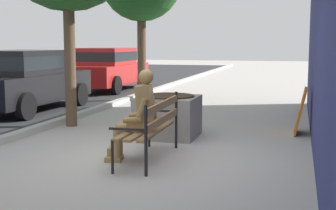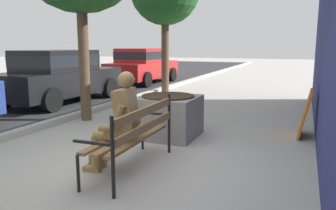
{
  "view_description": "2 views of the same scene",
  "coord_description": "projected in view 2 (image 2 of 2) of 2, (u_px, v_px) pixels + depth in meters",
  "views": [
    {
      "loc": [
        -6.87,
        -2.1,
        1.76
      ],
      "look_at": [
        1.67,
        0.24,
        0.6
      ],
      "focal_mm": 51.33,
      "sensor_mm": 36.0,
      "label": 1
    },
    {
      "loc": [
        -4.04,
        -2.1,
        1.7
      ],
      "look_at": [
        1.67,
        0.24,
        0.6
      ],
      "focal_mm": 35.9,
      "sensor_mm": 36.0,
      "label": 2
    }
  ],
  "objects": [
    {
      "name": "parked_car_red",
      "position": [
        143.0,
        65.0,
        15.05
      ],
      "size": [
        4.15,
        2.01,
        1.56
      ],
      "color": "#B21E1E",
      "rests_on": "ground"
    },
    {
      "name": "leaning_signboard",
      "position": [
        305.0,
        113.0,
        6.27
      ],
      "size": [
        0.7,
        0.23,
        0.89
      ],
      "primitive_type": "cube",
      "rotation": [
        0.21,
        0.0,
        0.0
      ],
      "color": "#C6661E",
      "rests_on": "ground"
    },
    {
      "name": "bronze_statue_seated",
      "position": [
        117.0,
        123.0,
        4.51
      ],
      "size": [
        0.6,
        0.84,
        1.37
      ],
      "color": "olive",
      "rests_on": "ground"
    },
    {
      "name": "parked_car_black",
      "position": [
        59.0,
        75.0,
        9.97
      ],
      "size": [
        4.15,
        2.01,
        1.56
      ],
      "color": "black",
      "rests_on": "ground"
    },
    {
      "name": "ground_plane",
      "position": [
        139.0,
        167.0,
        4.76
      ],
      "size": [
        80.0,
        80.0,
        0.0
      ],
      "primitive_type": "plane",
      "color": "#ADA8A0"
    },
    {
      "name": "concrete_planter",
      "position": [
        168.0,
        116.0,
        6.31
      ],
      "size": [
        1.09,
        1.09,
        0.79
      ],
      "color": "gray",
      "rests_on": "ground"
    },
    {
      "name": "park_bench",
      "position": [
        135.0,
        132.0,
        4.56
      ],
      "size": [
        1.81,
        0.57,
        0.95
      ],
      "color": "olive",
      "rests_on": "ground"
    }
  ]
}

